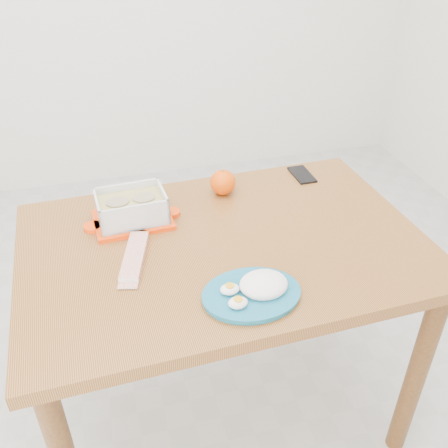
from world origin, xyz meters
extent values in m
plane|color=#B7B7B2|center=(0.00, 0.00, 0.00)|extent=(3.50, 3.50, 0.00)
cube|color=#A7642F|center=(0.02, -0.14, 0.73)|extent=(1.18, 0.81, 0.04)
cylinder|color=brown|center=(0.55, -0.45, 0.35)|extent=(0.06, 0.06, 0.71)
cylinder|color=brown|center=(-0.50, 0.16, 0.35)|extent=(0.06, 0.06, 0.71)
cylinder|color=brown|center=(0.53, 0.20, 0.35)|extent=(0.06, 0.06, 0.71)
cube|color=#FF3F07|center=(-0.22, 0.03, 0.76)|extent=(0.24, 0.19, 0.01)
cube|color=silver|center=(-0.22, 0.03, 0.81)|extent=(0.21, 0.16, 0.08)
cube|color=tan|center=(-0.22, 0.03, 0.80)|extent=(0.20, 0.15, 0.05)
cylinder|color=tan|center=(-0.26, 0.03, 0.82)|extent=(0.07, 0.07, 0.02)
cylinder|color=tan|center=(-0.18, 0.03, 0.82)|extent=(0.07, 0.07, 0.02)
sphere|color=#F66504|center=(0.09, 0.12, 0.79)|extent=(0.08, 0.08, 0.08)
cylinder|color=#186888|center=(0.03, -0.39, 0.76)|extent=(0.25, 0.25, 0.02)
ellipsoid|color=silver|center=(0.06, -0.39, 0.79)|extent=(0.13, 0.11, 0.05)
ellipsoid|color=white|center=(-0.02, -0.38, 0.78)|extent=(0.05, 0.04, 0.02)
ellipsoid|color=white|center=(-0.02, -0.43, 0.78)|extent=(0.05, 0.04, 0.02)
cube|color=#B32409|center=(-0.23, -0.16, 0.76)|extent=(0.11, 0.22, 0.02)
cube|color=black|center=(0.40, 0.17, 0.75)|extent=(0.07, 0.13, 0.01)
camera|label=1|loc=(-0.28, -1.27, 1.59)|focal=40.00mm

